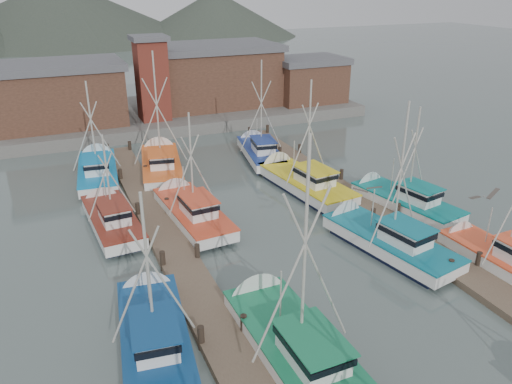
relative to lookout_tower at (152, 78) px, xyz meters
name	(u,v)px	position (x,y,z in m)	size (l,w,h in m)	color
ground	(334,285)	(2.00, -33.00, -5.55)	(260.00, 260.00, 0.00)	#50605D
dock_left	(185,272)	(-5.00, -28.96, -5.34)	(2.30, 46.00, 1.50)	brown
dock_right	(394,225)	(9.00, -28.96, -5.34)	(2.30, 46.00, 1.50)	brown
quay	(165,114)	(2.00, 4.00, -4.95)	(44.00, 16.00, 1.20)	gray
shed_left	(60,93)	(-9.00, 2.00, -1.21)	(12.72, 8.48, 6.20)	brown
shed_center	(213,74)	(8.00, 4.00, -0.86)	(14.84, 9.54, 6.90)	brown
shed_right	(308,79)	(19.00, 1.00, -1.71)	(8.48, 6.36, 5.20)	brown
lookout_tower	(152,78)	(0.00, 0.00, 0.00)	(3.60, 3.60, 8.50)	maroon
distant_hills	(33,43)	(-10.76, 89.59, -5.55)	(175.00, 140.00, 42.00)	#40483C
boat_4	(291,342)	(-2.55, -36.89, -4.86)	(4.42, 10.01, 11.08)	#0F1634
boat_5	(383,238)	(6.69, -30.81, -4.87)	(4.49, 9.64, 9.94)	#0F1634
boat_6	(154,332)	(-7.82, -33.85, -4.87)	(3.85, 9.26, 8.44)	#0F1634
boat_7	(496,257)	(11.19, -35.11, -4.87)	(3.80, 8.00, 9.66)	#0F1634
boat_8	(190,210)	(-2.78, -22.45, -4.87)	(3.47, 9.28, 8.33)	#0F1634
boat_9	(301,181)	(6.57, -20.70, -4.87)	(4.14, 10.09, 9.42)	#0F1634
boat_10	(111,218)	(-7.84, -21.50, -4.87)	(3.11, 8.52, 7.13)	#0F1634
boat_11	(400,200)	(11.28, -26.63, -4.87)	(4.20, 8.97, 8.18)	#0F1634
boat_12	(161,163)	(-2.39, -12.52, -4.86)	(4.70, 10.10, 10.86)	#0F1634
boat_13	(259,151)	(6.47, -12.92, -4.87)	(4.10, 8.99, 9.54)	#0F1634
boat_14	(98,170)	(-7.49, -11.99, -4.87)	(3.87, 9.57, 8.79)	#0F1634
gull_near	(484,196)	(2.37, -40.95, 2.75)	(1.54, 0.66, 0.24)	gray
gull_far	(367,189)	(3.13, -33.59, 0.01)	(1.48, 0.65, 0.24)	gray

